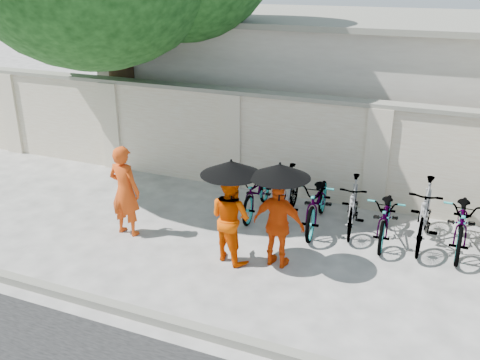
% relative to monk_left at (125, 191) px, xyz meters
% --- Properties ---
extents(ground, '(80.00, 80.00, 0.00)m').
position_rel_monk_left_xyz_m(ground, '(1.79, -0.34, -0.81)').
color(ground, beige).
extents(kerb, '(40.00, 0.16, 0.12)m').
position_rel_monk_left_xyz_m(kerb, '(1.79, -2.04, -0.75)').
color(kerb, gray).
rests_on(kerb, ground).
extents(compound_wall, '(20.00, 0.30, 2.00)m').
position_rel_monk_left_xyz_m(compound_wall, '(2.79, 2.86, 0.19)').
color(compound_wall, beige).
rests_on(compound_wall, ground).
extents(building_behind, '(14.00, 6.00, 3.20)m').
position_rel_monk_left_xyz_m(building_behind, '(3.79, 6.66, 0.79)').
color(building_behind, beige).
rests_on(building_behind, ground).
extents(monk_left, '(0.61, 0.43, 1.61)m').
position_rel_monk_left_xyz_m(monk_left, '(0.00, 0.00, 0.00)').
color(monk_left, '#D3430F').
rests_on(monk_left, ground).
extents(monk_center, '(0.87, 0.78, 1.46)m').
position_rel_monk_left_xyz_m(monk_center, '(2.04, -0.12, -0.08)').
color(monk_center, '#E24A00').
rests_on(monk_center, ground).
extents(parasol_center, '(0.94, 0.94, 0.88)m').
position_rel_monk_left_xyz_m(parasol_center, '(2.09, -0.20, 0.79)').
color(parasol_center, black).
rests_on(parasol_center, ground).
extents(monk_right, '(0.86, 0.41, 1.43)m').
position_rel_monk_left_xyz_m(monk_right, '(2.80, -0.01, -0.09)').
color(monk_right, '#DD3F07').
rests_on(monk_right, ground).
extents(parasol_right, '(0.91, 0.91, 0.91)m').
position_rel_monk_left_xyz_m(parasol_right, '(2.82, -0.09, 0.81)').
color(parasol_right, black).
rests_on(parasol_right, ground).
extents(bike_0, '(0.73, 1.72, 0.88)m').
position_rel_monk_left_xyz_m(bike_0, '(1.79, 1.69, -0.37)').
color(bike_0, '#9E9EA9').
rests_on(bike_0, ground).
extents(bike_1, '(0.58, 1.68, 0.99)m').
position_rel_monk_left_xyz_m(bike_1, '(2.40, 1.66, -0.31)').
color(bike_1, '#9E9EA9').
rests_on(bike_1, ground).
extents(bike_2, '(0.83, 1.93, 0.99)m').
position_rel_monk_left_xyz_m(bike_2, '(3.00, 1.57, -0.31)').
color(bike_2, '#9E9EA9').
rests_on(bike_2, ground).
extents(bike_3, '(0.64, 1.63, 0.95)m').
position_rel_monk_left_xyz_m(bike_3, '(3.60, 1.70, -0.33)').
color(bike_3, '#9E9EA9').
rests_on(bike_3, ground).
extents(bike_4, '(0.69, 1.73, 0.89)m').
position_rel_monk_left_xyz_m(bike_4, '(4.20, 1.55, -0.36)').
color(bike_4, '#9E9EA9').
rests_on(bike_4, ground).
extents(bike_5, '(0.54, 1.83, 1.09)m').
position_rel_monk_left_xyz_m(bike_5, '(4.81, 1.66, -0.26)').
color(bike_5, '#9E9EA9').
rests_on(bike_5, ground).
extents(bike_6, '(0.68, 1.90, 1.00)m').
position_rel_monk_left_xyz_m(bike_6, '(5.41, 1.73, -0.31)').
color(bike_6, '#9E9EA9').
rests_on(bike_6, ground).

